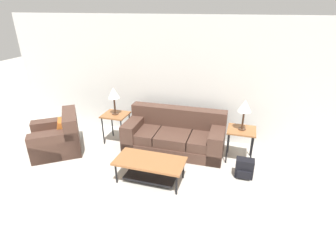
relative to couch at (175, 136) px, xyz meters
The scene contains 9 objects.
wall_back 1.27m from the couch, 58.26° to the left, with size 9.11×0.06×2.60m.
couch is the anchor object (origin of this frame).
armchair 2.40m from the couch, 161.34° to the right, with size 1.30×1.30×0.80m.
coffee_table 1.20m from the couch, 95.00° to the right, with size 1.17×0.57×0.40m.
side_table_left 1.34m from the couch, behind, with size 0.52×0.49×0.65m.
side_table_right 1.34m from the couch, ahead, with size 0.52×0.49×0.65m.
table_lamp_left 1.53m from the couch, behind, with size 0.25×0.25×0.58m.
table_lamp_right 1.54m from the couch, ahead, with size 0.25×0.25×0.58m.
backpack 1.57m from the couch, 23.49° to the right, with size 0.31×0.26×0.35m.
Camera 1 is at (0.86, -0.57, 2.76)m, focal length 28.00 mm.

